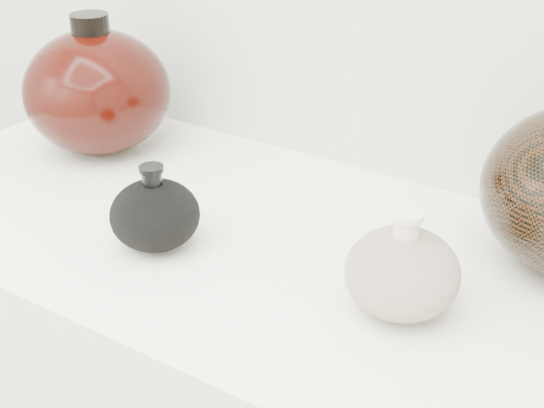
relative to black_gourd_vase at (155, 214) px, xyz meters
The scene contains 3 objects.
black_gourd_vase is the anchor object (origin of this frame).
cream_gourd_vase 0.31m from the black_gourd_vase, ahead, with size 0.13×0.13×0.12m.
left_round_pot 0.32m from the black_gourd_vase, 145.84° to the left, with size 0.26×0.26×0.21m.
Camera 1 is at (0.41, 0.28, 1.38)m, focal length 50.00 mm.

